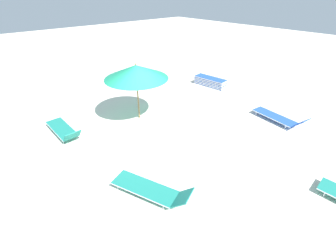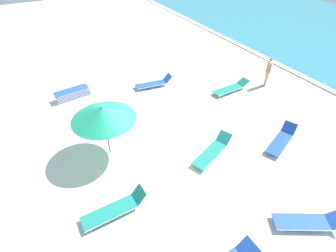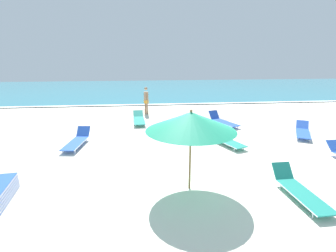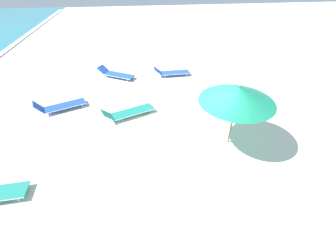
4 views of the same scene
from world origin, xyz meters
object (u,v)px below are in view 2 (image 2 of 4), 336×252
object	(u,v)px
sun_lounger_near_water_right	(154,83)
sun_lounger_mid_beach_solo	(115,209)
lounger_stack	(72,94)
sun_lounger_under_umbrella	(213,151)
sun_lounger_near_water_left	(231,88)
beachgoer_wading_adult	(268,70)
sun_lounger_mid_beach_pair_b	(308,221)
sun_lounger_mid_beach_pair_a	(282,140)
beach_umbrella	(103,114)

from	to	relation	value
sun_lounger_near_water_right	sun_lounger_mid_beach_solo	distance (m)	8.67
lounger_stack	sun_lounger_under_umbrella	distance (m)	8.52
sun_lounger_near_water_right	sun_lounger_near_water_left	bearing A→B (deg)	61.45
lounger_stack	beachgoer_wading_adult	distance (m)	11.26
lounger_stack	beachgoer_wading_adult	world-z (taller)	beachgoer_wading_adult
sun_lounger_under_umbrella	sun_lounger_near_water_right	bearing A→B (deg)	154.70
sun_lounger_near_water_right	sun_lounger_mid_beach_pair_b	xyz separation A→B (m)	(10.56, 0.35, -0.01)
sun_lounger_near_water_right	sun_lounger_mid_beach_pair_a	size ratio (longest dim) A/B	1.03
sun_lounger_under_umbrella	sun_lounger_mid_beach_pair_a	xyz separation A→B (m)	(0.90, 3.09, 0.01)
beach_umbrella	sun_lounger_mid_beach_solo	xyz separation A→B (m)	(2.93, -0.80, -1.82)
sun_lounger_near_water_right	sun_lounger_mid_beach_pair_b	distance (m)	10.57
sun_lounger_near_water_left	sun_lounger_mid_beach_pair_a	xyz separation A→B (m)	(4.67, -0.98, 0.02)
sun_lounger_mid_beach_solo	sun_lounger_mid_beach_pair_a	xyz separation A→B (m)	(0.20, 7.65, 0.00)
sun_lounger_near_water_right	sun_lounger_mid_beach_solo	xyz separation A→B (m)	(7.11, -4.97, 0.00)
lounger_stack	sun_lounger_near_water_right	xyz separation A→B (m)	(1.04, 4.55, -0.03)
sun_lounger_mid_beach_solo	lounger_stack	bearing A→B (deg)	175.31
lounger_stack	beachgoer_wading_adult	xyz separation A→B (m)	(4.16, 10.44, 0.75)
sun_lounger_near_water_left	sun_lounger_mid_beach_solo	distance (m)	9.72
sun_lounger_under_umbrella	sun_lounger_near_water_right	xyz separation A→B (m)	(-6.41, 0.41, 0.00)
sun_lounger_under_umbrella	sun_lounger_mid_beach_pair_a	world-z (taller)	sun_lounger_mid_beach_pair_a
sun_lounger_near_water_left	sun_lounger_mid_beach_pair_b	xyz separation A→B (m)	(7.92, -3.31, 0.01)
beachgoer_wading_adult	sun_lounger_near_water_left	bearing A→B (deg)	-46.64
sun_lounger_mid_beach_pair_a	sun_lounger_near_water_right	bearing A→B (deg)	178.17
beachgoer_wading_adult	sun_lounger_mid_beach_solo	bearing A→B (deg)	-14.32
sun_lounger_mid_beach_pair_a	sun_lounger_mid_beach_pair_b	bearing A→B (deg)	-57.56
beach_umbrella	sun_lounger_near_water_left	distance (m)	8.19
beach_umbrella	beachgoer_wading_adult	bearing A→B (deg)	95.99
sun_lounger_near_water_right	sun_lounger_under_umbrella	bearing A→B (deg)	3.59
sun_lounger_near_water_right	sun_lounger_mid_beach_pair_a	xyz separation A→B (m)	(7.31, 2.68, 0.01)
beach_umbrella	sun_lounger_near_water_left	bearing A→B (deg)	101.07
lounger_stack	sun_lounger_near_water_left	xyz separation A→B (m)	(3.68, 8.21, -0.05)
beach_umbrella	sun_lounger_mid_beach_pair_a	distance (m)	7.75
beach_umbrella	sun_lounger_mid_beach_solo	distance (m)	3.55
sun_lounger_mid_beach_solo	sun_lounger_mid_beach_pair_a	world-z (taller)	sun_lounger_mid_beach_pair_a
sun_lounger_near_water_right	sun_lounger_mid_beach_pair_a	distance (m)	7.79
sun_lounger_near_water_right	sun_lounger_mid_beach_pair_b	world-z (taller)	sun_lounger_near_water_right
beach_umbrella	sun_lounger_mid_beach_solo	world-z (taller)	beach_umbrella
sun_lounger_near_water_right	beachgoer_wading_adult	world-z (taller)	beachgoer_wading_adult
lounger_stack	sun_lounger_near_water_left	size ratio (longest dim) A/B	0.80
sun_lounger_near_water_left	beachgoer_wading_adult	distance (m)	2.41
sun_lounger_near_water_left	lounger_stack	bearing A→B (deg)	-117.22
sun_lounger_mid_beach_solo	beachgoer_wading_adult	xyz separation A→B (m)	(-3.99, 10.85, 0.78)
sun_lounger_near_water_left	beach_umbrella	bearing A→B (deg)	-82.02
sun_lounger_under_umbrella	beachgoer_wading_adult	size ratio (longest dim) A/B	1.32
sun_lounger_mid_beach_pair_b	beach_umbrella	bearing A→B (deg)	-115.07
sun_lounger_mid_beach_pair_a	sun_lounger_near_water_left	bearing A→B (deg)	146.16
sun_lounger_near_water_right	lounger_stack	bearing A→B (deg)	-95.58
sun_lounger_under_umbrella	beachgoer_wading_adult	xyz separation A→B (m)	(-3.29, 6.30, 0.79)
lounger_stack	sun_lounger_mid_beach_solo	world-z (taller)	sun_lounger_mid_beach_solo
sun_lounger_near_water_left	sun_lounger_near_water_right	xyz separation A→B (m)	(-2.64, -3.66, 0.01)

